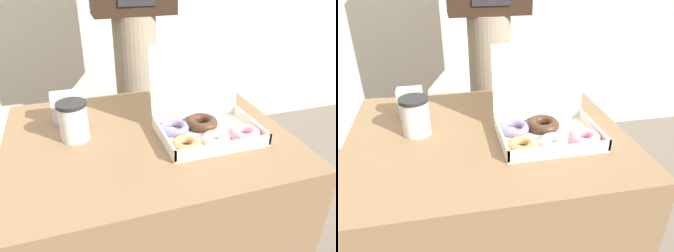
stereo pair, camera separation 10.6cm
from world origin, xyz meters
The scene contains 5 objects.
table centered at (0.00, 0.00, 0.35)m, with size 0.96×0.78×0.71m.
donut_box centered at (0.19, -0.06, 0.75)m, with size 0.35×0.28×0.29m.
coffee_cup centered at (-0.24, 0.04, 0.77)m, with size 0.10×0.10×0.13m.
napkin_holder centered at (-0.26, 0.18, 0.76)m, with size 0.09×0.06×0.11m.
person_customer centered at (0.11, 0.66, 0.99)m, with size 0.39×0.22×1.82m.
Camera 2 is at (-0.13, -1.00, 1.27)m, focal length 35.00 mm.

